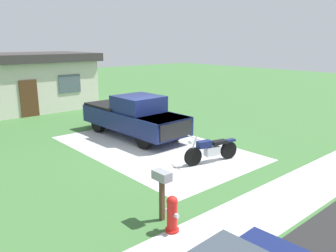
{
  "coord_description": "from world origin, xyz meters",
  "views": [
    {
      "loc": [
        -8.22,
        -10.34,
        4.22
      ],
      "look_at": [
        0.49,
        -0.37,
        0.9
      ],
      "focal_mm": 36.17,
      "sensor_mm": 36.0,
      "label": 1
    }
  ],
  "objects": [
    {
      "name": "mailbox",
      "position": [
        -3.44,
        -4.65,
        0.98
      ],
      "size": [
        0.26,
        0.48,
        1.26
      ],
      "color": "#4C3823",
      "rests_on": "ground"
    },
    {
      "name": "sidewalk_strip",
      "position": [
        0.0,
        -6.0,
        0.0
      ],
      "size": [
        36.0,
        1.8,
        0.01
      ],
      "primitive_type": "cube",
      "color": "beige",
      "rests_on": "ground"
    },
    {
      "name": "driveway_pad",
      "position": [
        0.0,
        0.0,
        0.0
      ],
      "size": [
        5.03,
        8.41,
        0.01
      ],
      "primitive_type": "cube",
      "color": "#B7B7B7",
      "rests_on": "ground"
    },
    {
      "name": "fire_hydrant",
      "position": [
        -3.6,
        -5.19,
        0.43
      ],
      "size": [
        0.32,
        0.4,
        0.87
      ],
      "color": "red",
      "rests_on": "ground"
    },
    {
      "name": "neighbor_house",
      "position": [
        -1.63,
        11.79,
        1.79
      ],
      "size": [
        9.6,
        5.6,
        3.5
      ],
      "color": "beige",
      "rests_on": "ground"
    },
    {
      "name": "motorcycle",
      "position": [
        0.49,
        -2.71,
        0.47
      ],
      "size": [
        2.18,
        0.83,
        1.09
      ],
      "color": "black",
      "rests_on": "ground"
    },
    {
      "name": "ground_plane",
      "position": [
        0.0,
        0.0,
        0.0
      ],
      "size": [
        80.0,
        80.0,
        0.0
      ],
      "primitive_type": "plane",
      "color": "#3E6D37"
    },
    {
      "name": "pickup_truck",
      "position": [
        0.45,
        2.02,
        0.95
      ],
      "size": [
        2.13,
        5.67,
        1.9
      ],
      "color": "black",
      "rests_on": "ground"
    }
  ]
}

